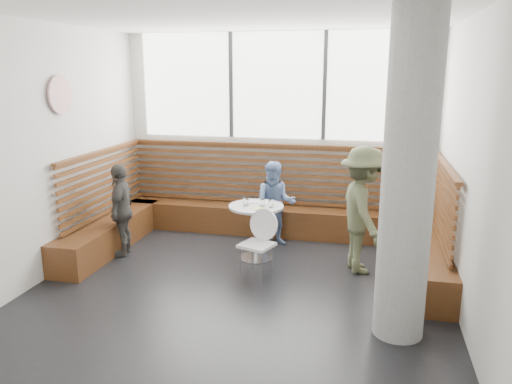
% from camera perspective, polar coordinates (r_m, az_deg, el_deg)
% --- Properties ---
extents(room, '(5.00, 5.00, 3.20)m').
position_cam_1_polar(room, '(5.71, -2.25, 3.56)').
color(room, silver).
rests_on(room, ground).
extents(booth, '(5.00, 2.50, 1.44)m').
position_cam_1_polar(booth, '(7.66, 1.30, -2.97)').
color(booth, '#4A2912').
rests_on(booth, ground).
extents(concrete_column, '(0.50, 0.50, 3.20)m').
position_cam_1_polar(concrete_column, '(4.94, 17.00, 1.34)').
color(concrete_column, gray).
rests_on(concrete_column, ground).
extents(wall_art, '(0.03, 0.50, 0.50)m').
position_cam_1_polar(wall_art, '(7.03, -21.46, 10.28)').
color(wall_art, white).
rests_on(wall_art, room).
extents(cafe_table, '(0.77, 0.77, 0.79)m').
position_cam_1_polar(cafe_table, '(6.98, 0.01, -3.32)').
color(cafe_table, silver).
rests_on(cafe_table, ground).
extents(cafe_chair, '(0.41, 0.40, 0.86)m').
position_cam_1_polar(cafe_chair, '(6.48, 0.21, -5.22)').
color(cafe_chair, white).
rests_on(cafe_chair, ground).
extents(adult_man, '(0.92, 1.22, 1.68)m').
position_cam_1_polar(adult_man, '(6.64, 12.09, -2.04)').
color(adult_man, '#51573A').
rests_on(adult_man, ground).
extents(child_back, '(0.69, 0.58, 1.29)m').
position_cam_1_polar(child_back, '(7.55, 2.20, -1.35)').
color(child_back, '#6F8CC1').
rests_on(child_back, ground).
extents(child_left, '(0.48, 0.83, 1.34)m').
position_cam_1_polar(child_left, '(7.39, -15.11, -1.97)').
color(child_left, '#46433F').
rests_on(child_left, ground).
extents(plate_near, '(0.21, 0.21, 0.01)m').
position_cam_1_polar(plate_near, '(7.08, -0.72, -1.12)').
color(plate_near, white).
rests_on(plate_near, cafe_table).
extents(plate_far, '(0.21, 0.21, 0.01)m').
position_cam_1_polar(plate_far, '(7.03, 1.02, -1.23)').
color(plate_far, white).
rests_on(plate_far, cafe_table).
extents(glass_left, '(0.07, 0.07, 0.12)m').
position_cam_1_polar(glass_left, '(6.91, -1.15, -1.06)').
color(glass_left, white).
rests_on(glass_left, cafe_table).
extents(glass_mid, '(0.06, 0.06, 0.10)m').
position_cam_1_polar(glass_mid, '(6.86, 0.76, -1.24)').
color(glass_mid, white).
rests_on(glass_mid, cafe_table).
extents(glass_right, '(0.07, 0.07, 0.11)m').
position_cam_1_polar(glass_right, '(6.83, 1.74, -1.26)').
color(glass_right, white).
rests_on(glass_right, cafe_table).
extents(menu_card, '(0.20, 0.15, 0.00)m').
position_cam_1_polar(menu_card, '(6.77, 0.31, -1.87)').
color(menu_card, '#A5C64C').
rests_on(menu_card, cafe_table).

